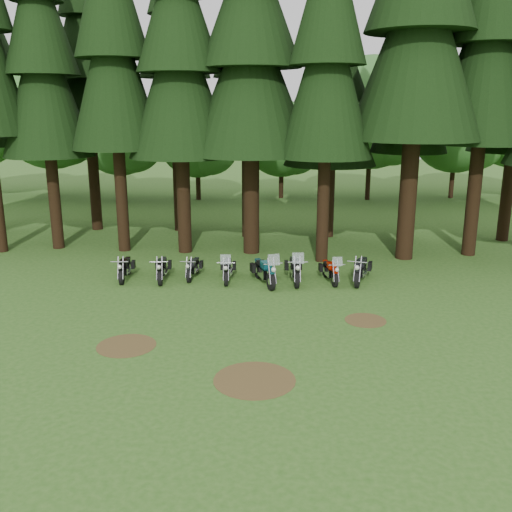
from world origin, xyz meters
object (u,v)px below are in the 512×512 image
(motorcycle_2, at_px, (193,268))
(motorcycle_5, at_px, (295,270))
(motorcycle_1, at_px, (162,269))
(motorcycle_4, at_px, (265,272))
(motorcycle_0, at_px, (125,269))
(motorcycle_6, at_px, (330,271))
(motorcycle_3, at_px, (227,270))
(motorcycle_7, at_px, (361,270))

(motorcycle_2, relative_size, motorcycle_5, 0.81)
(motorcycle_1, distance_m, motorcycle_4, 4.28)
(motorcycle_5, bearing_deg, motorcycle_2, 169.92)
(motorcycle_4, bearing_deg, motorcycle_1, 155.00)
(motorcycle_0, bearing_deg, motorcycle_4, -9.08)
(motorcycle_0, height_order, motorcycle_2, motorcycle_0)
(motorcycle_0, height_order, motorcycle_1, motorcycle_1)
(motorcycle_5, distance_m, motorcycle_6, 1.45)
(motorcycle_3, relative_size, motorcycle_4, 0.92)
(motorcycle_0, distance_m, motorcycle_4, 5.85)
(motorcycle_0, distance_m, motorcycle_2, 2.83)
(motorcycle_3, bearing_deg, motorcycle_7, -1.08)
(motorcycle_5, distance_m, motorcycle_7, 2.71)
(motorcycle_4, xyz_separation_m, motorcycle_7, (3.93, 0.54, -0.02))
(motorcycle_5, bearing_deg, motorcycle_4, -168.14)
(motorcycle_0, distance_m, motorcycle_3, 4.29)
(motorcycle_4, relative_size, motorcycle_5, 0.98)
(motorcycle_1, distance_m, motorcycle_2, 1.29)
(motorcycle_2, bearing_deg, motorcycle_6, 0.96)
(motorcycle_2, distance_m, motorcycle_3, 1.52)
(motorcycle_6, bearing_deg, motorcycle_1, 169.65)
(motorcycle_0, relative_size, motorcycle_4, 0.90)
(motorcycle_1, height_order, motorcycle_2, motorcycle_1)
(motorcycle_1, relative_size, motorcycle_2, 1.12)
(motorcycle_2, height_order, motorcycle_5, motorcycle_5)
(motorcycle_0, height_order, motorcycle_3, motorcycle_3)
(motorcycle_1, relative_size, motorcycle_4, 0.93)
(motorcycle_3, height_order, motorcycle_7, motorcycle_3)
(motorcycle_1, bearing_deg, motorcycle_7, -4.94)
(motorcycle_6, bearing_deg, motorcycle_3, 169.43)
(motorcycle_7, bearing_deg, motorcycle_3, -163.23)
(motorcycle_4, distance_m, motorcycle_5, 1.28)
(motorcycle_5, relative_size, motorcycle_6, 1.16)
(motorcycle_3, bearing_deg, motorcycle_6, -1.66)
(motorcycle_0, relative_size, motorcycle_6, 1.02)
(motorcycle_0, xyz_separation_m, motorcycle_2, (2.80, 0.37, -0.04))
(motorcycle_3, bearing_deg, motorcycle_2, 165.07)
(motorcycle_3, bearing_deg, motorcycle_4, -17.30)
(motorcycle_2, distance_m, motorcycle_6, 5.72)
(motorcycle_0, height_order, motorcycle_7, motorcycle_7)
(motorcycle_1, relative_size, motorcycle_3, 1.01)
(motorcycle_0, distance_m, motorcycle_6, 8.51)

